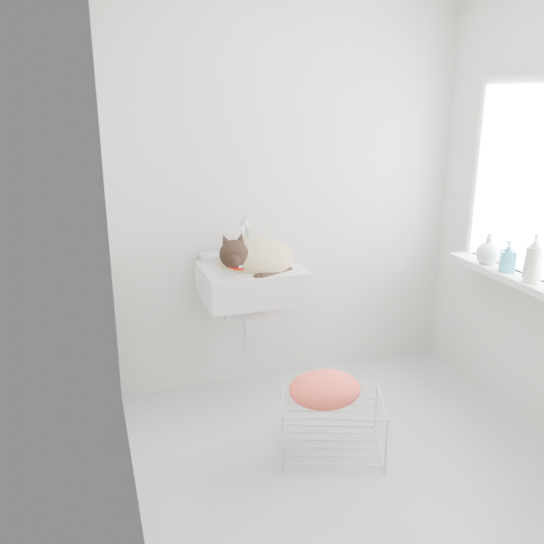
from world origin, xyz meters
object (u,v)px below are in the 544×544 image
object	(u,v)px
wire_rack	(332,426)
bottle_b	(506,271)
bottle_c	(487,264)
cat	(254,260)
bottle_a	(531,282)
sink	(251,266)

from	to	relation	value
wire_rack	bottle_b	size ratio (longest dim) A/B	2.86
wire_rack	bottle_c	bearing A→B (deg)	15.07
bottle_b	bottle_c	bearing A→B (deg)	90.00
wire_rack	bottle_b	xyz separation A→B (m)	(1.09, 0.13, 0.70)
cat	bottle_a	size ratio (longest dim) A/B	2.32
bottle_b	bottle_c	world-z (taller)	same
cat	bottle_c	distance (m)	1.37
bottle_a	bottle_b	size ratio (longest dim) A/B	1.24
cat	wire_rack	world-z (taller)	cat
bottle_b	bottle_a	bearing A→B (deg)	-90.00
sink	cat	xyz separation A→B (m)	(0.01, -0.02, 0.04)
sink	cat	bearing A→B (deg)	-57.39
cat	bottle_c	world-z (taller)	cat
wire_rack	bottle_c	world-z (taller)	bottle_c
sink	wire_rack	size ratio (longest dim) A/B	1.12
cat	bottle_a	distance (m)	1.50
wire_rack	bottle_b	world-z (taller)	bottle_b
cat	bottle_c	bearing A→B (deg)	-25.75
sink	bottle_a	xyz separation A→B (m)	(1.33, -0.73, 0.00)
bottle_c	cat	bearing A→B (deg)	164.95
sink	bottle_a	world-z (taller)	sink
sink	bottle_b	world-z (taller)	sink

